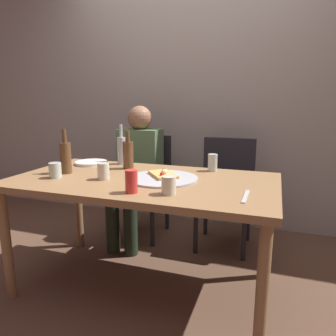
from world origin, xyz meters
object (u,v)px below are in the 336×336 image
at_px(table_knife, 246,196).
at_px(guest_in_sweater, 136,168).
at_px(tumbler_far, 55,170).
at_px(chair_left, 144,178).
at_px(wine_glass, 213,163).
at_px(water_bottle, 66,157).
at_px(pizza_tray, 163,178).
at_px(tumbler_near, 103,171).
at_px(soda_can, 131,181).
at_px(beer_bottle, 121,149).
at_px(short_glass, 169,185).
at_px(chair_right, 226,185).
at_px(dining_table, 143,190).
at_px(pizza_slice_last, 163,174).
at_px(plate_stack, 91,163).
at_px(wine_bottle, 128,154).

bearing_deg(table_knife, guest_in_sweater, -130.31).
bearing_deg(tumbler_far, chair_left, 80.63).
bearing_deg(wine_glass, water_bottle, -157.41).
distance_m(pizza_tray, tumbler_near, 0.36).
relative_size(pizza_tray, soda_can, 3.55).
height_order(beer_bottle, tumbler_far, beer_bottle).
bearing_deg(short_glass, wine_glass, 79.88).
distance_m(beer_bottle, tumbler_near, 0.48).
height_order(chair_right, guest_in_sweater, guest_in_sweater).
bearing_deg(tumbler_far, soda_can, -13.13).
bearing_deg(dining_table, soda_can, -77.72).
xyz_separation_m(pizza_tray, beer_bottle, (-0.45, 0.34, 0.11)).
xyz_separation_m(beer_bottle, soda_can, (0.40, -0.66, -0.05)).
xyz_separation_m(tumbler_near, short_glass, (0.48, -0.16, -0.00)).
bearing_deg(pizza_slice_last, beer_bottle, 145.05).
height_order(soda_can, chair_right, chair_right).
xyz_separation_m(plate_stack, guest_in_sweater, (0.19, 0.40, -0.11)).
distance_m(chair_left, guest_in_sweater, 0.20).
height_order(pizza_slice_last, tumbler_far, tumbler_far).
distance_m(beer_bottle, short_glass, 0.86).
xyz_separation_m(pizza_slice_last, guest_in_sweater, (-0.47, 0.63, -0.12)).
relative_size(tumbler_far, soda_can, 0.79).
xyz_separation_m(pizza_tray, soda_can, (-0.06, -0.32, 0.05)).
relative_size(water_bottle, soda_can, 2.41).
distance_m(water_bottle, soda_can, 0.66).
bearing_deg(wine_bottle, chair_right, 44.73).
height_order(water_bottle, soda_can, water_bottle).
distance_m(tumbler_near, chair_right, 1.15).
bearing_deg(short_glass, dining_table, 134.74).
bearing_deg(beer_bottle, wine_glass, -1.49).
relative_size(water_bottle, chair_right, 0.33).
height_order(plate_stack, chair_left, chair_left).
bearing_deg(wine_glass, guest_in_sweater, 155.04).
bearing_deg(wine_bottle, short_glass, -46.49).
xyz_separation_m(dining_table, pizza_tray, (0.12, 0.02, 0.08)).
relative_size(soda_can, guest_in_sweater, 0.10).
distance_m(beer_bottle, tumbler_far, 0.56).
distance_m(beer_bottle, soda_can, 0.77).
relative_size(water_bottle, tumbler_far, 3.06).
bearing_deg(dining_table, wine_bottle, 132.09).
relative_size(tumbler_near, table_knife, 0.46).
bearing_deg(beer_bottle, chair_right, 32.94).
height_order(pizza_tray, beer_bottle, beer_bottle).
bearing_deg(pizza_slice_last, chair_left, 121.11).
relative_size(water_bottle, plate_stack, 1.22).
distance_m(tumbler_far, guest_in_sweater, 0.87).
bearing_deg(guest_in_sweater, wine_bottle, 108.02).
bearing_deg(dining_table, short_glass, -45.26).
bearing_deg(pizza_tray, wine_bottle, 147.67).
relative_size(wine_bottle, short_glass, 2.81).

